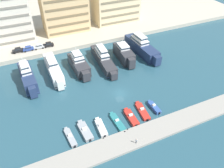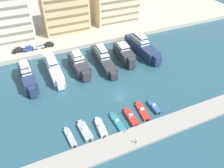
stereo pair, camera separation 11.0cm
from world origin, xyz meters
name	(u,v)px [view 1 (the left image)]	position (x,y,z in m)	size (l,w,h in m)	color
ground_plane	(120,93)	(0.00, 0.00, 0.00)	(400.00, 400.00, 0.00)	#285160
quay_promenade	(65,17)	(0.00, 66.76, 0.83)	(180.00, 70.00, 1.66)	#BCB29E
pier_dock	(149,132)	(0.00, -17.18, 0.37)	(120.00, 6.01, 0.73)	#9E998E
yacht_navy_far_left	(28,77)	(-25.31, 17.19, 2.62)	(4.76, 17.52, 8.70)	navy
yacht_white_left	(53,69)	(-16.54, 18.75, 2.35)	(3.82, 19.93, 7.48)	white
yacht_charcoal_mid_left	(79,64)	(-7.68, 17.77, 2.37)	(4.88, 15.92, 8.10)	#333338
yacht_charcoal_center_left	(103,59)	(1.70, 17.96, 2.14)	(5.20, 22.16, 7.81)	#333338
yacht_charcoal_center	(124,54)	(10.05, 17.40, 2.45)	(5.25, 15.18, 7.55)	#333338
yacht_navy_center_right	(142,47)	(18.63, 19.11, 2.63)	(5.53, 22.19, 8.81)	navy
motorboat_grey_far_left	(70,137)	(-19.01, -10.38, 0.43)	(2.05, 6.88, 1.25)	#9EA3A8
motorboat_grey_left	(85,131)	(-15.00, -10.04, 0.52)	(2.63, 7.43, 1.44)	#9EA3A8
motorboat_white_mid_left	(101,127)	(-10.82, -10.72, 0.55)	(2.13, 6.80, 1.60)	white
motorboat_teal_center_left	(118,122)	(-6.01, -10.80, 0.37)	(2.11, 8.03, 1.10)	teal
motorboat_red_center	(131,117)	(-1.90, -10.73, 0.49)	(2.14, 7.10, 1.44)	red
motorboat_red_center_right	(142,111)	(2.22, -9.85, 0.38)	(2.74, 7.79, 1.24)	red
motorboat_blue_mid_right	(154,107)	(6.00, -10.07, 0.53)	(1.65, 5.80, 1.50)	#33569E
car_black_far_left	(18,50)	(-26.41, 36.61, 2.64)	(4.10, 1.93, 1.80)	black
car_blue_left	(28,48)	(-22.58, 36.23, 2.64)	(4.16, 2.05, 1.80)	#28428E
car_silver_mid_left	(39,46)	(-18.46, 36.26, 2.64)	(4.11, 1.94, 1.80)	#B7BCC1
car_black_center_left	(48,44)	(-14.67, 36.29, 2.64)	(4.17, 2.06, 1.80)	black
apartment_block_far_left	(4,11)	(-27.66, 49.41, 13.71)	(19.45, 13.90, 25.99)	silver
apartment_block_left	(63,3)	(-3.67, 49.14, 13.79)	(19.78, 12.80, 26.14)	#E0BC84
pedestrian_near_edge	(136,141)	(-4.91, -18.89, 1.65)	(0.45, 0.45, 1.55)	#4C515B
bollard_west	(104,138)	(-11.60, -14.42, 1.06)	(0.20, 0.20, 0.61)	#2D2D33
bollard_west_mid	(128,129)	(-4.85, -14.42, 1.06)	(0.20, 0.20, 0.61)	#2D2D33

